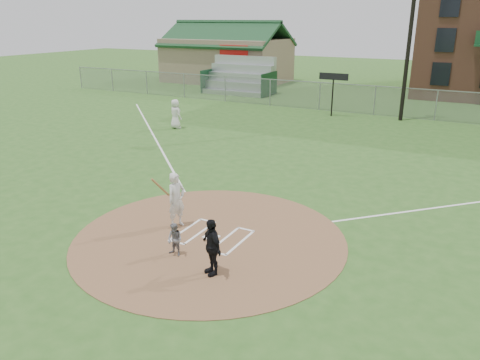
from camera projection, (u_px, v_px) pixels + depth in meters
The scene contains 14 objects.
ground at pixel (210, 238), 14.50m from camera, with size 140.00×140.00×0.00m, color #2D571E.
dirt_circle at pixel (210, 238), 14.49m from camera, with size 8.40×8.40×0.02m, color brown.
home_plate at pixel (211, 237), 14.51m from camera, with size 0.42×0.42×0.03m, color white.
foul_line_third at pixel (156, 140), 25.99m from camera, with size 0.10×24.00×0.01m, color white.
catcher at pixel (175, 240), 13.27m from camera, with size 0.47×0.37×0.98m, color slate.
umpire at pixel (212, 247), 12.22m from camera, with size 0.92×0.38×1.57m, color black.
ondeck_player at pixel (176, 114), 28.58m from camera, with size 0.87×0.57×1.78m, color silver.
batters_boxes at pixel (212, 236), 14.61m from camera, with size 2.08×1.88×0.01m.
batter_at_plate at pixel (176, 200), 15.00m from camera, with size 0.76×1.05×1.82m.
outfield_fence at pixel (375, 100), 32.50m from camera, with size 56.08×0.08×2.03m.
bleachers at pixel (239, 75), 41.58m from camera, with size 6.08×3.20×3.20m.
clubhouse at pixel (227, 58), 49.19m from camera, with size 12.20×8.71×6.23m.
light_pole at pixel (412, 15), 28.94m from camera, with size 1.20×0.30×12.22m.
scoreboard_sign at pixel (333, 81), 31.66m from camera, with size 2.00×0.10×2.93m.
Camera 1 is at (6.97, -11.12, 6.48)m, focal length 35.00 mm.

